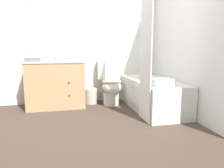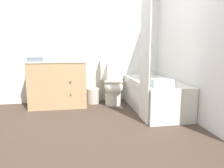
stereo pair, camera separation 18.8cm
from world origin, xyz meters
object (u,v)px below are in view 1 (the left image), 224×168
(vanity_cabinet, at_px, (56,84))
(wastebasket, at_px, (91,96))
(toilet, at_px, (111,84))
(tissue_box, at_px, (59,58))
(bathtub, at_px, (152,94))
(soap_dispenser, at_px, (78,56))
(hand_towel_folded, at_px, (33,59))
(sink_faucet, at_px, (55,58))
(bath_towel_folded, at_px, (162,82))

(vanity_cabinet, height_order, wastebasket, vanity_cabinet)
(toilet, height_order, tissue_box, tissue_box)
(bathtub, relative_size, soap_dispenser, 8.71)
(vanity_cabinet, xyz_separation_m, hand_towel_folded, (-0.34, -0.16, 0.44))
(sink_faucet, relative_size, soap_dispenser, 0.79)
(toilet, xyz_separation_m, bath_towel_folded, (0.52, -1.03, 0.18))
(vanity_cabinet, distance_m, bathtub, 1.70)
(sink_faucet, distance_m, wastebasket, 0.96)
(vanity_cabinet, height_order, bathtub, vanity_cabinet)
(wastebasket, bearing_deg, sink_faucet, 172.09)
(bath_towel_folded, bearing_deg, vanity_cabinet, 144.34)
(toilet, distance_m, bathtub, 0.79)
(sink_faucet, xyz_separation_m, hand_towel_folded, (-0.34, -0.34, -0.00))
(bathtub, height_order, bath_towel_folded, bath_towel_folded)
(vanity_cabinet, relative_size, toilet, 1.24)
(bathtub, relative_size, wastebasket, 5.58)
(vanity_cabinet, relative_size, bath_towel_folded, 3.28)
(bath_towel_folded, bearing_deg, toilet, 116.91)
(wastebasket, bearing_deg, soap_dispenser, -157.25)
(toilet, relative_size, bathtub, 0.51)
(toilet, distance_m, tissue_box, 1.04)
(vanity_cabinet, distance_m, wastebasket, 0.70)
(toilet, bearing_deg, sink_faucet, 166.91)
(sink_faucet, bearing_deg, tissue_box, -44.01)
(sink_faucet, height_order, toilet, sink_faucet)
(toilet, bearing_deg, bathtub, -36.22)
(tissue_box, relative_size, hand_towel_folded, 0.56)
(tissue_box, relative_size, bath_towel_folded, 0.44)
(wastebasket, bearing_deg, toilet, -21.95)
(toilet, bearing_deg, hand_towel_folded, -174.94)
(wastebasket, bearing_deg, vanity_cabinet, -171.64)
(bathtub, xyz_separation_m, bath_towel_folded, (-0.11, -0.57, 0.30))
(bathtub, distance_m, tissue_box, 1.77)
(tissue_box, bearing_deg, toilet, -9.99)
(soap_dispenser, relative_size, hand_towel_folded, 0.76)
(vanity_cabinet, relative_size, hand_towel_folded, 4.18)
(vanity_cabinet, height_order, tissue_box, tissue_box)
(vanity_cabinet, height_order, toilet, vanity_cabinet)
(vanity_cabinet, xyz_separation_m, bath_towel_folded, (1.50, -1.08, 0.14))
(soap_dispenser, xyz_separation_m, bath_towel_folded, (1.10, -1.08, -0.34))
(bath_towel_folded, bearing_deg, tissue_box, 140.25)
(toilet, relative_size, bath_towel_folded, 2.63)
(bathtub, bearing_deg, toilet, 143.78)
(vanity_cabinet, bearing_deg, hand_towel_folded, -154.24)
(soap_dispenser, bearing_deg, hand_towel_folded, -167.76)
(sink_faucet, distance_m, hand_towel_folded, 0.48)
(bathtub, height_order, soap_dispenser, soap_dispenser)
(sink_faucet, height_order, bath_towel_folded, sink_faucet)
(bathtub, height_order, tissue_box, tissue_box)
(sink_faucet, bearing_deg, toilet, -13.09)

